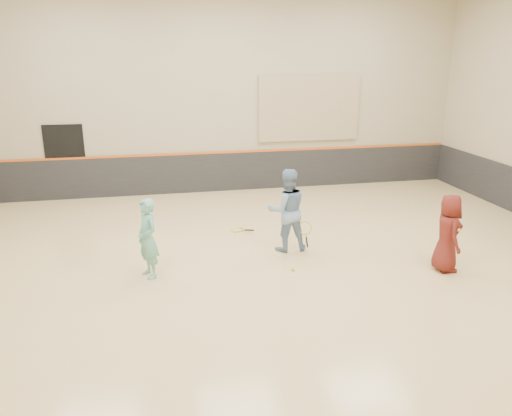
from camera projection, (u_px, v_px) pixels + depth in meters
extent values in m
cube|color=#D9B26F|center=(262.00, 273.00, 10.08)|extent=(15.00, 12.00, 0.20)
cube|color=tan|center=(219.00, 93.00, 14.77)|extent=(15.00, 0.02, 6.00)
cube|color=tan|center=(444.00, 224.00, 3.54)|extent=(15.00, 0.02, 6.00)
cube|color=#232326|center=(221.00, 172.00, 15.45)|extent=(14.90, 0.04, 1.20)
cube|color=#D85914|center=(220.00, 152.00, 15.25)|extent=(14.90, 0.03, 0.06)
cube|color=tan|center=(309.00, 108.00, 15.40)|extent=(3.20, 0.08, 2.00)
cube|color=black|center=(66.00, 163.00, 14.43)|extent=(1.10, 0.05, 2.20)
imported|color=#6EBFAE|center=(148.00, 238.00, 9.47)|extent=(0.58, 0.67, 1.56)
imported|color=#7C9BBF|center=(287.00, 210.00, 10.73)|extent=(0.89, 0.69, 1.82)
imported|color=maroon|center=(448.00, 233.00, 9.75)|extent=(0.61, 0.83, 1.56)
sphere|color=#BBD531|center=(293.00, 269.00, 9.91)|extent=(0.07, 0.07, 0.07)
sphere|color=yellow|center=(459.00, 230.00, 9.49)|extent=(0.07, 0.07, 0.07)
sphere|color=#C3D431|center=(283.00, 225.00, 12.44)|extent=(0.07, 0.07, 0.07)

